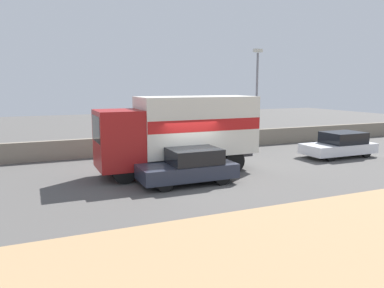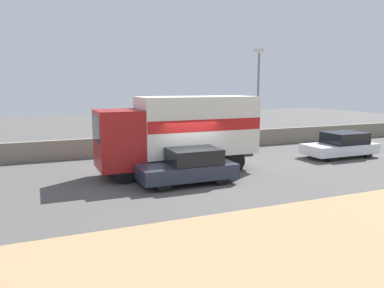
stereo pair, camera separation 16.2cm
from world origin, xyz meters
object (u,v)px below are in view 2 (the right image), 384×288
(box_truck, at_px, (182,130))
(car_sedan_second, at_px, (341,145))
(car_hatchback, at_px, (189,166))
(street_lamp, at_px, (258,91))

(box_truck, distance_m, car_sedan_second, 9.91)
(box_truck, bearing_deg, car_hatchback, 77.08)
(car_hatchback, bearing_deg, box_truck, -102.92)
(car_sedan_second, bearing_deg, car_hatchback, 11.15)
(box_truck, bearing_deg, street_lamp, -147.70)
(street_lamp, relative_size, car_hatchback, 1.56)
(car_sedan_second, bearing_deg, street_lamp, -56.36)
(box_truck, xyz_separation_m, car_hatchback, (-0.46, -2.00, -1.32))
(street_lamp, distance_m, car_hatchback, 10.20)
(street_lamp, height_order, box_truck, street_lamp)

